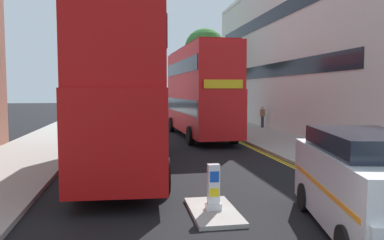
# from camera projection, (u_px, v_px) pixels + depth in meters

# --- Properties ---
(sidewalk_right) EXTENTS (4.00, 80.00, 0.14)m
(sidewalk_right) POSITION_uv_depth(u_px,v_px,m) (283.00, 143.00, 21.12)
(sidewalk_right) COLOR #9E9991
(sidewalk_right) RESTS_ON ground
(sidewalk_left) EXTENTS (4.00, 80.00, 0.14)m
(sidewalk_left) POSITION_uv_depth(u_px,v_px,m) (38.00, 148.00, 18.96)
(sidewalk_left) COLOR #9E9991
(sidewalk_left) RESTS_ON ground
(kerb_line_outer) EXTENTS (0.10, 56.00, 0.01)m
(kerb_line_outer) POSITION_uv_depth(u_px,v_px,m) (259.00, 150.00, 18.81)
(kerb_line_outer) COLOR yellow
(kerb_line_outer) RESTS_ON ground
(kerb_line_inner) EXTENTS (0.10, 56.00, 0.01)m
(kerb_line_inner) POSITION_uv_depth(u_px,v_px,m) (256.00, 150.00, 18.78)
(kerb_line_inner) COLOR yellow
(kerb_line_inner) RESTS_ON ground
(traffic_island) EXTENTS (1.10, 2.20, 0.10)m
(traffic_island) POSITION_uv_depth(u_px,v_px,m) (213.00, 211.00, 9.16)
(traffic_island) COLOR #9E9991
(traffic_island) RESTS_ON ground
(keep_left_bollard) EXTENTS (0.36, 0.28, 1.11)m
(keep_left_bollard) POSITION_uv_depth(u_px,v_px,m) (213.00, 189.00, 9.11)
(keep_left_bollard) COLOR silver
(keep_left_bollard) RESTS_ON traffic_island
(double_decker_bus_away) EXTENTS (3.16, 10.90, 5.64)m
(double_decker_bus_away) POSITION_uv_depth(u_px,v_px,m) (126.00, 89.00, 13.91)
(double_decker_bus_away) COLOR #B20F0F
(double_decker_bus_away) RESTS_ON ground
(double_decker_bus_oncoming) EXTENTS (3.11, 10.89, 5.64)m
(double_decker_bus_oncoming) POSITION_uv_depth(u_px,v_px,m) (199.00, 90.00, 23.91)
(double_decker_bus_oncoming) COLOR red
(double_decker_bus_oncoming) RESTS_ON ground
(taxi_minivan) EXTENTS (2.88, 5.10, 2.12)m
(taxi_minivan) POSITION_uv_depth(u_px,v_px,m) (369.00, 184.00, 7.70)
(taxi_minivan) COLOR silver
(taxi_minivan) RESTS_ON ground
(pedestrian_far) EXTENTS (0.34, 0.22, 1.62)m
(pedestrian_far) POSITION_uv_depth(u_px,v_px,m) (262.00, 116.00, 28.91)
(pedestrian_far) COLOR #2D2D38
(pedestrian_far) RESTS_ON sidewalk_right
(street_tree_near) EXTENTS (3.36, 3.36, 7.77)m
(street_tree_near) POSITION_uv_depth(u_px,v_px,m) (204.00, 62.00, 42.06)
(street_tree_near) COLOR #6B6047
(street_tree_near) RESTS_ON sidewalk_right
(street_tree_mid) EXTENTS (3.79, 3.79, 8.55)m
(street_tree_mid) POSITION_uv_depth(u_px,v_px,m) (205.00, 49.00, 34.96)
(street_tree_mid) COLOR #6B6047
(street_tree_mid) RESTS_ON sidewalk_right
(townhouse_terrace_right) EXTENTS (10.08, 28.00, 11.72)m
(townhouse_terrace_right) POSITION_uv_depth(u_px,v_px,m) (326.00, 54.00, 29.83)
(townhouse_terrace_right) COLOR silver
(townhouse_terrace_right) RESTS_ON ground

